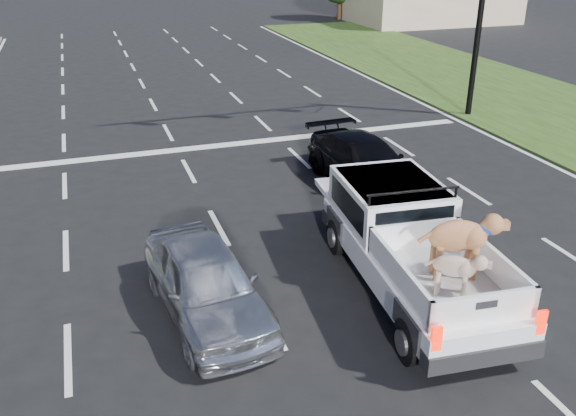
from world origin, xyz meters
name	(u,v)px	position (x,y,z in m)	size (l,w,h in m)	color
ground	(354,302)	(0.00, 0.00, 0.00)	(160.00, 160.00, 0.00)	black
road_markings	(259,181)	(0.00, 6.56, 0.01)	(17.75, 60.00, 0.01)	silver
pickup_truck	(411,243)	(1.23, 0.16, 0.99)	(2.51, 5.71, 2.08)	black
silver_sedan	(206,283)	(-2.76, 0.48, 0.69)	(1.63, 4.04, 1.38)	silver
black_coupe	(364,163)	(2.68, 5.30, 0.67)	(1.87, 4.60, 1.34)	black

